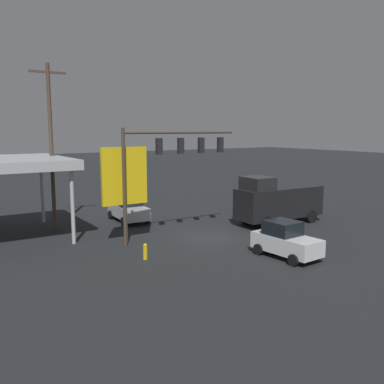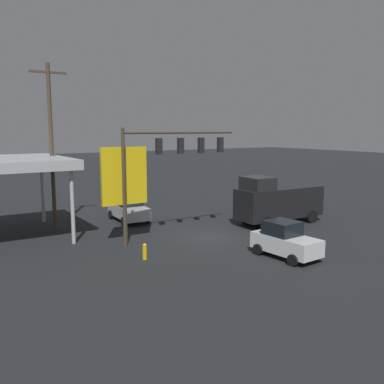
{
  "view_description": "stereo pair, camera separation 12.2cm",
  "coord_description": "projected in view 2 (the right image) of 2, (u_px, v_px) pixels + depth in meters",
  "views": [
    {
      "loc": [
        15.61,
        22.01,
        6.93
      ],
      "look_at": [
        0.0,
        -2.0,
        2.7
      ],
      "focal_mm": 40.0,
      "sensor_mm": 36.0,
      "label": 1
    },
    {
      "loc": [
        15.51,
        22.08,
        6.93
      ],
      "look_at": [
        0.0,
        -2.0,
        2.7
      ],
      "focal_mm": 40.0,
      "sensor_mm": 36.0,
      "label": 2
    }
  ],
  "objects": [
    {
      "name": "traffic_signal_assembly",
      "position": [
        171.0,
        155.0,
        26.54
      ],
      "size": [
        8.03,
        0.43,
        7.01
      ],
      "color": "#473828",
      "rests_on": "ground"
    },
    {
      "name": "utility_pole",
      "position": [
        51.0,
        144.0,
        28.9
      ],
      "size": [
        2.4,
        0.26,
        11.24
      ],
      "color": "#473828",
      "rests_on": "ground"
    },
    {
      "name": "sedan_waiting",
      "position": [
        128.0,
        209.0,
        32.33
      ],
      "size": [
        2.28,
        4.5,
        1.93
      ],
      "rotation": [
        0.0,
        0.0,
        1.51
      ],
      "color": "silver",
      "rests_on": "ground"
    },
    {
      "name": "fire_hydrant",
      "position": [
        145.0,
        251.0,
        22.87
      ],
      "size": [
        0.24,
        0.24,
        0.88
      ],
      "color": "gold",
      "rests_on": "ground"
    },
    {
      "name": "hatchback_crossing",
      "position": [
        285.0,
        240.0,
        23.2
      ],
      "size": [
        2.16,
        3.9,
        1.97
      ],
      "rotation": [
        0.0,
        0.0,
        1.64
      ],
      "color": "silver",
      "rests_on": "ground"
    },
    {
      "name": "price_sign",
      "position": [
        124.0,
        178.0,
        25.6
      ],
      "size": [
        2.88,
        0.27,
        5.88
      ],
      "color": "#B7B7BC",
      "rests_on": "ground"
    },
    {
      "name": "ground_plane",
      "position": [
        209.0,
        237.0,
        27.69
      ],
      "size": [
        200.0,
        200.0,
        0.0
      ],
      "primitive_type": "plane",
      "color": "black"
    },
    {
      "name": "delivery_truck",
      "position": [
        277.0,
        201.0,
        31.4
      ],
      "size": [
        6.86,
        2.71,
        3.58
      ],
      "rotation": [
        0.0,
        0.0,
        -0.03
      ],
      "color": "black",
      "rests_on": "ground"
    }
  ]
}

